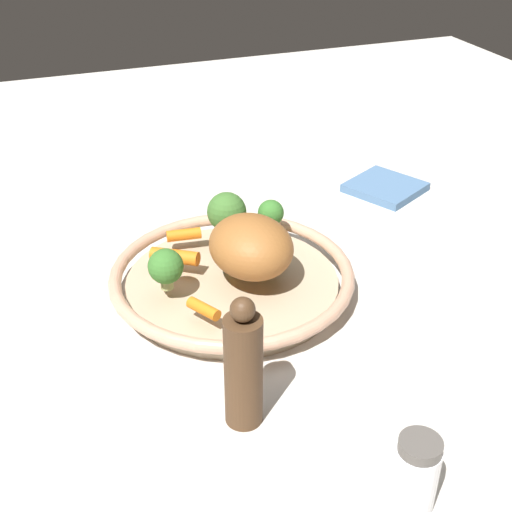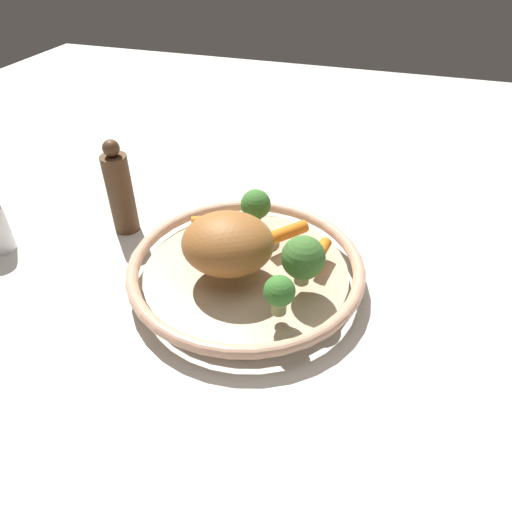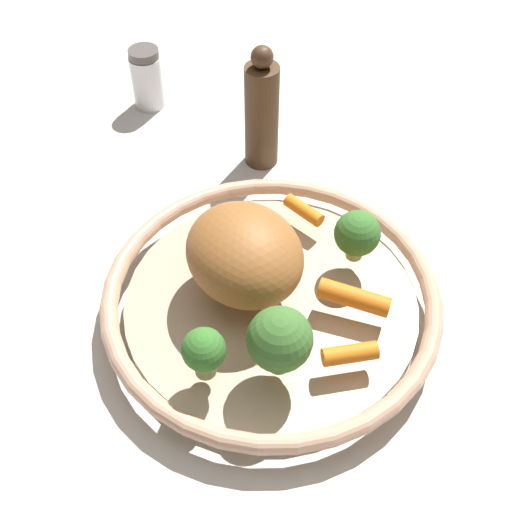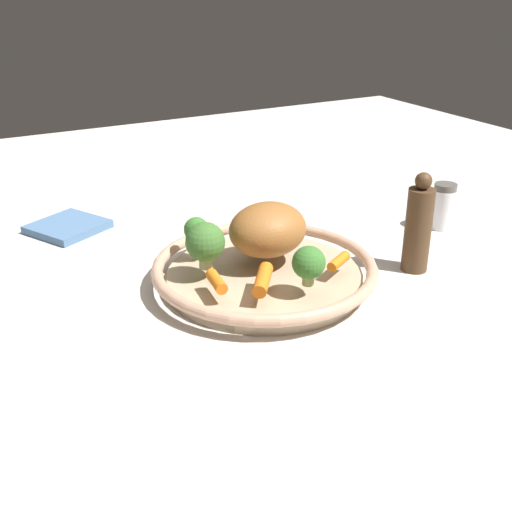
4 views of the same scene
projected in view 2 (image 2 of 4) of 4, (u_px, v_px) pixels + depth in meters
ground_plane at (246, 281)px, 0.65m from camera, size 2.20×2.20×0.00m
serving_bowl at (246, 270)px, 0.64m from camera, size 0.33×0.33×0.04m
roast_chicken_piece at (228, 244)px, 0.59m from camera, size 0.14×0.13×0.08m
baby_carrot_left at (287, 233)px, 0.66m from camera, size 0.06×0.07×0.02m
baby_carrot_center at (207, 220)px, 0.69m from camera, size 0.05×0.03×0.02m
baby_carrot_right at (321, 251)px, 0.63m from camera, size 0.02×0.05×0.02m
broccoli_floret_small at (279, 293)px, 0.53m from camera, size 0.04×0.04×0.05m
broccoli_floret_edge at (256, 205)px, 0.68m from camera, size 0.05×0.05×0.06m
broccoli_floret_large at (303, 258)px, 0.57m from camera, size 0.06×0.06×0.07m
pepper_mill at (120, 191)px, 0.71m from camera, size 0.04×0.04×0.16m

